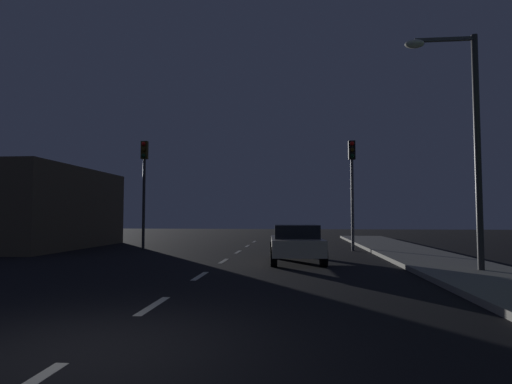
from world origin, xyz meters
TOP-DOWN VIEW (x-y plane):
  - ground_plane at (0.00, 7.00)m, footprint 80.00×80.00m
  - sidewalk_curb_right at (7.50, 7.00)m, footprint 3.00×40.00m
  - lane_stripe_second at (0.00, 2.60)m, footprint 0.16×1.60m
  - lane_stripe_third at (0.00, 6.40)m, footprint 0.16×1.60m
  - lane_stripe_fourth at (0.00, 10.20)m, footprint 0.16×1.60m
  - lane_stripe_fifth at (0.00, 14.00)m, footprint 0.16×1.60m
  - lane_stripe_sixth at (0.00, 17.80)m, footprint 0.16×1.60m
  - lane_stripe_seventh at (0.00, 21.60)m, footprint 0.16×1.60m
  - traffic_signal_left at (-4.90, 15.07)m, footprint 0.32×0.38m
  - traffic_signal_right at (5.34, 15.07)m, footprint 0.32×0.38m
  - car_stopped_ahead at (2.64, 10.06)m, footprint 2.06×4.00m
  - street_lamp_right at (7.47, 7.28)m, footprint 2.04×0.36m
  - storefront_left at (-10.16, 15.41)m, footprint 4.32×9.00m

SIDE VIEW (x-z plane):
  - ground_plane at x=0.00m, z-range 0.00..0.00m
  - lane_stripe_second at x=0.00m, z-range 0.00..0.01m
  - lane_stripe_third at x=0.00m, z-range 0.00..0.01m
  - lane_stripe_fourth at x=0.00m, z-range 0.00..0.01m
  - lane_stripe_fifth at x=0.00m, z-range 0.00..0.01m
  - lane_stripe_sixth at x=0.00m, z-range 0.00..0.01m
  - lane_stripe_seventh at x=0.00m, z-range 0.00..0.01m
  - sidewalk_curb_right at x=7.50m, z-range 0.00..0.15m
  - car_stopped_ahead at x=2.64m, z-range 0.03..1.37m
  - storefront_left at x=-10.16m, z-range 0.00..4.10m
  - traffic_signal_right at x=5.34m, z-range 1.03..6.28m
  - traffic_signal_left at x=-4.90m, z-range 1.05..6.46m
  - street_lamp_right at x=7.47m, z-range 0.74..7.62m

